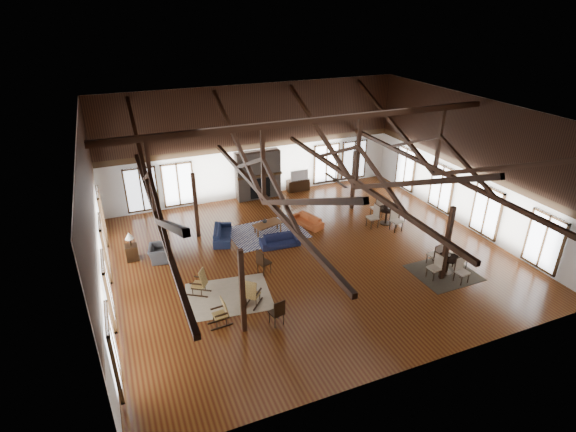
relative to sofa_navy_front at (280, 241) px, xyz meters
name	(u,v)px	position (x,y,z in m)	size (l,w,h in m)	color
floor	(310,255)	(0.88, -1.25, -0.25)	(16.00, 16.00, 0.00)	#5B3313
ceiling	(314,114)	(0.88, -1.25, 5.75)	(16.00, 14.00, 0.02)	black
wall_back	(255,142)	(0.88, 5.75, 2.75)	(16.00, 0.02, 6.00)	white
wall_front	(424,284)	(0.88, -8.25, 2.75)	(16.00, 0.02, 6.00)	white
wall_left	(94,225)	(-7.12, -1.25, 2.75)	(0.02, 14.00, 6.00)	white
wall_right	(471,164)	(8.88, -1.25, 2.75)	(0.02, 14.00, 6.00)	white
roof_truss	(312,165)	(0.88, -1.25, 3.78)	(15.60, 14.07, 3.14)	black
post_grid	(311,223)	(0.88, -1.25, 1.27)	(8.16, 7.16, 3.05)	black
fireplace	(258,175)	(0.88, 5.42, 1.04)	(2.50, 0.69, 2.60)	brown
ceiling_fan	(336,179)	(1.38, -2.25, 3.48)	(1.60, 1.60, 0.75)	black
sofa_navy_front	(280,241)	(0.00, 0.00, 0.00)	(1.72, 0.67, 0.50)	#141838
sofa_navy_left	(223,234)	(-2.17, 1.54, 0.03)	(0.74, 1.90, 0.55)	#141C38
sofa_orange	(307,221)	(1.93, 1.35, -0.01)	(0.65, 1.67, 0.49)	#B14D22
coffee_table	(268,224)	(-0.08, 1.33, 0.19)	(1.44, 1.00, 0.50)	brown
vase	(265,221)	(-0.19, 1.42, 0.36)	(0.20, 0.20, 0.21)	#B2B2B2
armchair	(160,253)	(-5.03, 0.80, 0.07)	(0.85, 0.98, 0.63)	#313133
side_table_lamp	(131,249)	(-6.09, 1.28, 0.22)	(0.49, 0.49, 1.25)	black
rocking_chair_a	(201,283)	(-3.97, -2.22, 0.24)	(0.91, 0.79, 1.04)	olive
rocking_chair_b	(252,294)	(-2.47, -3.58, 0.23)	(0.85, 0.88, 1.03)	olive
rocking_chair_c	(222,312)	(-3.69, -4.15, 0.21)	(0.80, 0.47, 0.99)	olive
side_chair_a	(262,260)	(-1.46, -1.83, 0.37)	(0.58, 0.58, 1.06)	black
side_chair_b	(278,311)	(-2.00, -4.94, 0.33)	(0.50, 0.50, 1.00)	black
cafe_table_near	(448,262)	(5.31, -4.53, 0.25)	(1.93, 1.93, 0.99)	black
cafe_table_far	(386,213)	(5.51, 0.07, 0.29)	(2.08, 2.08, 1.08)	black
cup_near	(449,255)	(5.37, -4.47, 0.51)	(0.12, 0.12, 0.09)	#B2B2B2
cup_far	(389,208)	(5.59, 0.02, 0.58)	(0.12, 0.12, 0.10)	#B2B2B2
tv_console	(298,185)	(3.26, 5.50, 0.07)	(1.27, 0.48, 0.64)	black
television	(299,175)	(3.29, 5.50, 0.68)	(1.03, 0.14, 0.59)	#B2B2B2
rug_tan	(229,296)	(-3.10, -2.76, -0.25)	(3.02, 2.37, 0.01)	tan
rug_navy	(267,233)	(-0.09, 1.36, -0.25)	(3.41, 2.56, 0.01)	#181844
rug_dark	(444,273)	(5.22, -4.49, -0.25)	(2.38, 2.16, 0.01)	black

